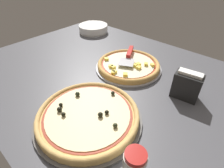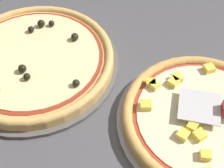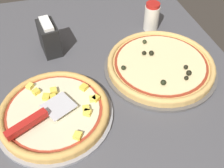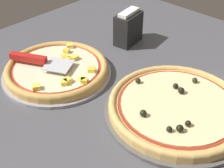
# 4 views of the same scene
# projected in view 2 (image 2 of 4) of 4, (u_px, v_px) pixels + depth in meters

# --- Properties ---
(ground_plane) EXTENTS (1.51, 1.07, 0.04)m
(ground_plane) POSITION_uv_depth(u_px,v_px,m) (157.00, 95.00, 0.70)
(ground_plane) COLOR #4C4C51
(pizza_pan_front) EXTENTS (0.35, 0.35, 0.01)m
(pizza_pan_front) POSITION_uv_depth(u_px,v_px,m) (201.00, 122.00, 0.63)
(pizza_pan_front) COLOR #939399
(pizza_pan_front) RESTS_ON ground_plane
(pizza_front) EXTENTS (0.32, 0.32, 0.03)m
(pizza_front) POSITION_uv_depth(u_px,v_px,m) (203.00, 117.00, 0.62)
(pizza_front) COLOR tan
(pizza_front) RESTS_ON pizza_pan_front
(pizza_pan_back) EXTENTS (0.39, 0.39, 0.01)m
(pizza_pan_back) POSITION_uv_depth(u_px,v_px,m) (35.00, 65.00, 0.73)
(pizza_pan_back) COLOR #565451
(pizza_pan_back) RESTS_ON ground_plane
(pizza_back) EXTENTS (0.37, 0.37, 0.04)m
(pizza_back) POSITION_uv_depth(u_px,v_px,m) (33.00, 59.00, 0.72)
(pizza_back) COLOR #DBAD60
(pizza_back) RESTS_ON pizza_pan_back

